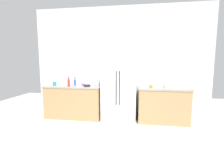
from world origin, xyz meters
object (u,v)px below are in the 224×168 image
Objects in this scene: bowl_a at (79,85)px; bottle_b at (75,82)px; bowl_b at (83,85)px; toaster at (169,84)px; bottle_a at (69,83)px; refrigerator at (119,86)px; cup_a at (55,84)px; cup_b at (151,86)px; bowl_c at (87,86)px.

bottle_b is at bearing 134.14° from bowl_a.
bowl_a is 0.95× the size of bowl_b.
toaster is at bearing -1.47° from bowl_b.
bowl_a is at bearing -176.14° from toaster.
bottle_a is 1.53× the size of bowl_b.
bottle_a is at bearing -175.67° from refrigerator.
bottle_a reaches higher than bowl_b.
cup_a is (-1.84, -0.01, 0.03)m from refrigerator.
bottle_b is 2.95× the size of cup_b.
bowl_a is (-1.92, -0.06, -0.01)m from cup_b.
bottle_b is (-2.55, 0.03, -0.00)m from toaster.
bottle_a is 0.29m from bowl_a.
refrigerator reaches higher than cup_a.
toaster is 0.85× the size of bottle_a.
toaster is 0.46m from cup_b.
bottle_b is 1.52× the size of bowl_a.
bottle_a is 2.20m from cup_b.
cup_a is at bearing -168.69° from bowl_b.
cup_a is at bearing 179.93° from cup_b.
bottle_a is at bearing -175.84° from toaster.
bottle_b is 2.25× the size of cup_a.
bowl_a is (0.74, -0.07, -0.02)m from cup_a.
bowl_b is at bearing 136.51° from bowl_c.
cup_b is at bearing 2.48° from bottle_a.
toaster reaches higher than bowl_c.
bowl_a reaches higher than bowl_c.
cup_a is at bearing -179.82° from refrigerator.
cup_b is 0.49× the size of bowl_b.
bowl_b is at bearing 11.31° from cup_a.
refrigerator is 0.82m from cup_b.
cup_a is (-0.46, 0.10, -0.05)m from bottle_a.
bowl_a is at bearing -97.53° from bowl_b.
toaster is at bearing -0.64° from bottle_b.
bottle_a is at bearing -112.75° from bottle_b.
refrigerator is at bearing 0.18° from cup_a.
bottle_a is 1.07× the size of bottle_b.
bowl_a is (-2.37, -0.16, -0.06)m from toaster.
bowl_c is (0.21, 0.04, -0.01)m from bowl_a.
bowl_b and bowl_c have the same top height.
bowl_a is at bearing -176.26° from refrigerator.
refrigerator reaches higher than cup_b.
bowl_a is at bearing 6.71° from bottle_a.
bowl_b is (-1.07, 0.15, 0.00)m from refrigerator.
bowl_c is (0.18, -0.18, 0.00)m from bowl_b.
refrigerator is 8.72× the size of toaster.
cup_a is 0.64× the size of bowl_b.
refrigerator is 10.75× the size of bowl_c.
cup_a reaches higher than cup_b.
cup_a is (-3.11, -0.09, -0.04)m from toaster.
bottle_a is 1.62× the size of bowl_a.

